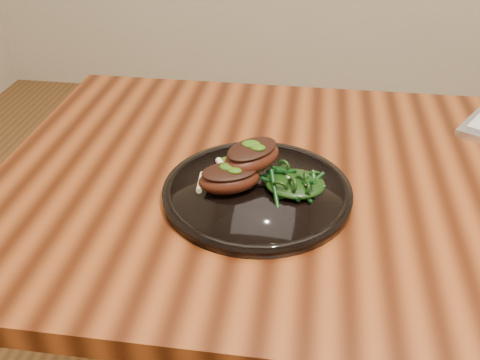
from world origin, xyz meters
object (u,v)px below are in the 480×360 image
object	(u,v)px
desk	(433,225)
greens_heap	(295,180)
plate	(257,192)
lamb_chop_front	(229,178)

from	to	relation	value
desk	greens_heap	bearing A→B (deg)	-165.29
desk	greens_heap	xyz separation A→B (m)	(-0.25, -0.07, 0.12)
plate	lamb_chop_front	xyz separation A→B (m)	(-0.05, -0.01, 0.03)
lamb_chop_front	greens_heap	world-z (taller)	lamb_chop_front
lamb_chop_front	desk	bearing A→B (deg)	13.01
greens_heap	desk	bearing A→B (deg)	14.71
desk	lamb_chop_front	distance (m)	0.39
plate	greens_heap	world-z (taller)	greens_heap
plate	lamb_chop_front	size ratio (longest dim) A/B	2.63
plate	lamb_chop_front	world-z (taller)	lamb_chop_front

